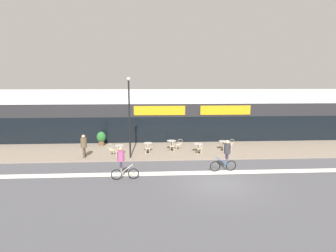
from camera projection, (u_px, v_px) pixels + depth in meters
ground_plane at (218, 184)px, 14.85m from camera, size 120.00×120.00×0.00m
sidewalk_slab at (197, 150)px, 21.98m from camera, size 40.00×5.50×0.12m
storefront_facade at (190, 115)px, 26.22m from camera, size 40.00×4.06×4.94m
bike_lane_stripe at (211, 173)px, 16.65m from camera, size 36.00×0.70×0.01m
bistro_table_0 at (119, 148)px, 20.13m from camera, size 0.70×0.70×0.77m
bistro_table_1 at (148, 146)px, 20.98m from camera, size 0.71×0.71×0.76m
bistro_table_2 at (172, 143)px, 21.71m from camera, size 0.78×0.78×0.78m
bistro_table_3 at (198, 146)px, 20.95m from camera, size 0.77×0.77×0.70m
bistro_table_4 at (223, 144)px, 21.70m from camera, size 0.72×0.72×0.75m
cafe_chair_0_near at (118, 151)px, 19.52m from camera, size 0.41×0.58×0.90m
cafe_chair_0_side at (111, 149)px, 20.10m from camera, size 0.58×0.41×0.90m
cafe_chair_1_near at (148, 148)px, 20.37m from camera, size 0.44×0.59×0.90m
cafe_chair_2_near at (172, 146)px, 21.11m from camera, size 0.45×0.60×0.90m
cafe_chair_2_side at (179, 144)px, 21.76m from camera, size 0.58×0.41×0.90m
cafe_chair_3_near at (199, 148)px, 20.33m from camera, size 0.43×0.59×0.90m
cafe_chair_4_near at (225, 146)px, 21.08m from camera, size 0.43×0.59×0.90m
cafe_chair_4_side at (231, 144)px, 21.73m from camera, size 0.59×0.43×0.90m
planter_pot at (101, 138)px, 23.25m from camera, size 0.80×0.80×1.24m
lamp_post at (129, 113)px, 18.97m from camera, size 0.26×0.26×5.91m
cyclist_0 at (122, 161)px, 15.30m from camera, size 1.63×0.53×1.97m
cyclist_1 at (226, 154)px, 16.76m from camera, size 1.74×0.53×2.04m
pedestrian_near_end at (84, 144)px, 19.35m from camera, size 0.46×0.46×1.74m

